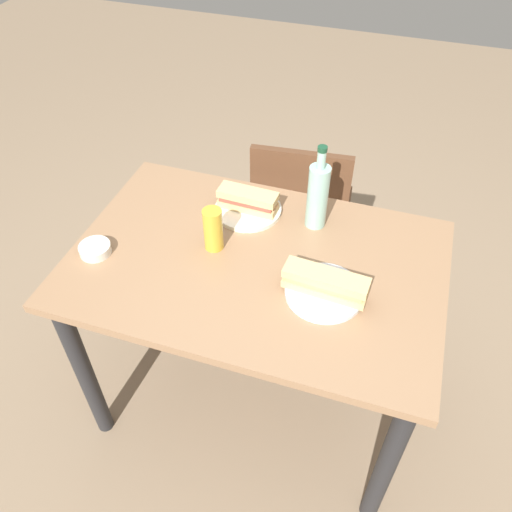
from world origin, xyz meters
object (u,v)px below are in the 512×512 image
(baguette_sandwich_near, at_px, (248,200))
(plate_far, at_px, (324,292))
(chair_far, at_px, (300,214))
(knife_near, at_px, (250,197))
(knife_far, at_px, (326,276))
(plate_near, at_px, (248,209))
(beer_glass, at_px, (213,229))
(dining_table, at_px, (256,288))
(baguette_sandwich_far, at_px, (325,283))
(water_bottle, at_px, (318,195))
(olive_bowl, at_px, (95,249))

(baguette_sandwich_near, bearing_deg, plate_far, -41.18)
(chair_far, distance_m, knife_near, 0.43)
(chair_far, bearing_deg, knife_far, -70.02)
(plate_near, relative_size, plate_far, 1.00)
(beer_glass, bearing_deg, chair_far, 74.54)
(dining_table, xyz_separation_m, knife_far, (0.22, -0.01, 0.14))
(dining_table, bearing_deg, baguette_sandwich_far, -16.75)
(chair_far, relative_size, baguette_sandwich_near, 4.26)
(water_bottle, bearing_deg, plate_far, -71.67)
(plate_far, height_order, olive_bowl, olive_bowl)
(dining_table, distance_m, chair_far, 0.60)
(beer_glass, bearing_deg, plate_far, -13.28)
(baguette_sandwich_near, xyz_separation_m, plate_far, (0.33, -0.29, -0.04))
(knife_near, height_order, beer_glass, beer_glass)
(baguette_sandwich_near, height_order, olive_bowl, baguette_sandwich_near)
(olive_bowl, bearing_deg, beer_glass, 22.38)
(plate_near, bearing_deg, olive_bowl, -138.60)
(knife_near, bearing_deg, baguette_sandwich_near, -80.16)
(dining_table, distance_m, beer_glass, 0.25)
(knife_near, xyz_separation_m, plate_far, (0.34, -0.34, -0.01))
(baguette_sandwich_near, bearing_deg, beer_glass, -102.56)
(plate_near, xyz_separation_m, water_bottle, (0.23, 0.01, 0.11))
(baguette_sandwich_near, xyz_separation_m, knife_far, (0.33, -0.24, -0.03))
(dining_table, distance_m, water_bottle, 0.36)
(knife_near, bearing_deg, beer_glass, -98.02)
(chair_far, bearing_deg, olive_bowl, -125.49)
(baguette_sandwich_near, distance_m, plate_far, 0.44)
(plate_far, xyz_separation_m, beer_glass, (-0.38, 0.09, 0.07))
(plate_far, bearing_deg, knife_far, 97.58)
(baguette_sandwich_far, distance_m, knife_far, 0.06)
(chair_far, relative_size, olive_bowl, 8.81)
(knife_far, bearing_deg, chair_far, 109.98)
(baguette_sandwich_near, bearing_deg, water_bottle, 1.78)
(baguette_sandwich_far, bearing_deg, water_bottle, 108.33)
(knife_near, height_order, baguette_sandwich_far, baguette_sandwich_far)
(water_bottle, bearing_deg, plate_near, -178.22)
(plate_far, height_order, knife_far, knife_far)
(knife_near, distance_m, water_bottle, 0.27)
(dining_table, bearing_deg, beer_glass, 172.40)
(knife_far, height_order, olive_bowl, olive_bowl)
(dining_table, relative_size, olive_bowl, 11.62)
(plate_far, xyz_separation_m, olive_bowl, (-0.72, -0.05, 0.01))
(dining_table, relative_size, baguette_sandwich_far, 4.64)
(baguette_sandwich_near, distance_m, knife_near, 0.06)
(baguette_sandwich_near, distance_m, water_bottle, 0.24)
(beer_glass, xyz_separation_m, olive_bowl, (-0.35, -0.14, -0.06))
(water_bottle, xyz_separation_m, beer_glass, (-0.28, -0.21, -0.05))
(olive_bowl, bearing_deg, plate_far, 4.20)
(plate_near, bearing_deg, water_bottle, 1.78)
(plate_near, relative_size, baguette_sandwich_far, 0.92)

